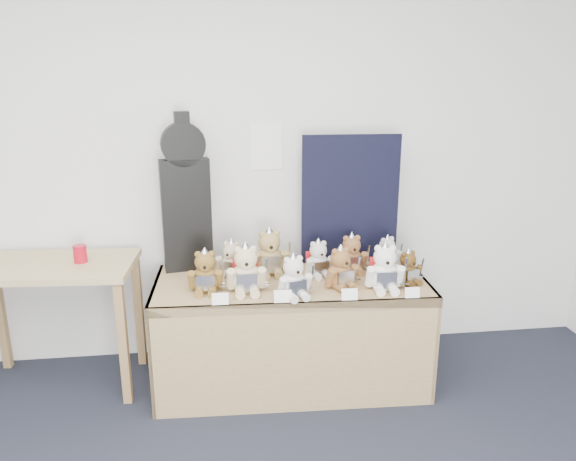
{
  "coord_description": "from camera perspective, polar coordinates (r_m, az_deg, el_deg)",
  "views": [
    {
      "loc": [
        0.33,
        -1.17,
        1.96
      ],
      "look_at": [
        0.73,
        1.9,
        1.04
      ],
      "focal_mm": 35.0,
      "sensor_mm": 36.0,
      "label": 1
    }
  ],
  "objects": [
    {
      "name": "teddy_back_right",
      "position": [
        3.57,
        6.47,
        -2.51
      ],
      "size": [
        0.23,
        0.19,
        0.27
      ],
      "rotation": [
        0.0,
        0.0,
        0.07
      ],
      "color": "brown",
      "rests_on": "display_table"
    },
    {
      "name": "teddy_back_centre_left",
      "position": [
        3.51,
        -1.87,
        -2.41
      ],
      "size": [
        0.27,
        0.22,
        0.33
      ],
      "rotation": [
        0.0,
        0.0,
        0.04
      ],
      "color": "#A28751",
      "rests_on": "display_table"
    },
    {
      "name": "teddy_front_right",
      "position": [
        3.32,
        5.39,
        -3.96
      ],
      "size": [
        0.23,
        0.22,
        0.28
      ],
      "rotation": [
        0.0,
        0.0,
        0.36
      ],
      "color": "brown",
      "rests_on": "display_table"
    },
    {
      "name": "navy_board",
      "position": [
        3.67,
        6.35,
        3.1
      ],
      "size": [
        0.64,
        0.04,
        0.85
      ],
      "primitive_type": "cube",
      "rotation": [
        0.0,
        0.0,
        -0.04
      ],
      "color": "black",
      "rests_on": "display_table"
    },
    {
      "name": "entry_card_b",
      "position": [
        3.12,
        -0.53,
        -6.7
      ],
      "size": [
        0.1,
        0.02,
        0.07
      ],
      "primitive_type": "cube",
      "rotation": [
        -0.24,
        0.0,
        -0.04
      ],
      "color": "white",
      "rests_on": "display_table"
    },
    {
      "name": "teddy_back_left",
      "position": [
        3.51,
        -5.77,
        -3.0
      ],
      "size": [
        0.2,
        0.2,
        0.25
      ],
      "rotation": [
        0.0,
        0.0,
        -0.47
      ],
      "color": "beige",
      "rests_on": "display_table"
    },
    {
      "name": "teddy_back_centre_right",
      "position": [
        3.5,
        3.11,
        -3.0
      ],
      "size": [
        0.21,
        0.19,
        0.25
      ],
      "rotation": [
        0.0,
        0.0,
        0.2
      ],
      "color": "beige",
      "rests_on": "display_table"
    },
    {
      "name": "teddy_front_far_left",
      "position": [
        3.28,
        -8.38,
        -4.31
      ],
      "size": [
        0.23,
        0.18,
        0.28
      ],
      "rotation": [
        0.0,
        0.0,
        -0.03
      ],
      "color": "brown",
      "rests_on": "display_table"
    },
    {
      "name": "teddy_front_left",
      "position": [
        3.25,
        -4.28,
        -4.12
      ],
      "size": [
        0.26,
        0.21,
        0.32
      ],
      "rotation": [
        0.0,
        0.0,
        0.01
      ],
      "color": "beige",
      "rests_on": "display_table"
    },
    {
      "name": "teddy_back_end",
      "position": [
        3.67,
        10.06,
        -2.39
      ],
      "size": [
        0.2,
        0.19,
        0.24
      ],
      "rotation": [
        0.0,
        0.0,
        0.41
      ],
      "color": "silver",
      "rests_on": "display_table"
    },
    {
      "name": "display_table",
      "position": [
        3.44,
        0.43,
        -7.83
      ],
      "size": [
        1.69,
        0.76,
        0.69
      ],
      "rotation": [
        0.0,
        0.0,
        -0.04
      ],
      "color": "#94724B",
      "rests_on": "floor"
    },
    {
      "name": "teddy_front_far_right",
      "position": [
        3.32,
        9.78,
        -3.91
      ],
      "size": [
        0.25,
        0.22,
        0.31
      ],
      "rotation": [
        0.0,
        0.0,
        -0.07
      ],
      "color": "white",
      "rests_on": "display_table"
    },
    {
      "name": "side_table",
      "position": [
        3.71,
        -22.78,
        -4.97
      ],
      "size": [
        1.01,
        0.61,
        0.82
      ],
      "rotation": [
        0.0,
        0.0,
        -0.07
      ],
      "color": "tan",
      "rests_on": "floor"
    },
    {
      "name": "red_cup",
      "position": [
        3.6,
        -20.36,
        -2.24
      ],
      "size": [
        0.08,
        0.08,
        0.11
      ],
      "primitive_type": "cylinder",
      "color": "#B40C21",
      "rests_on": "side_table"
    },
    {
      "name": "entry_card_d",
      "position": [
        3.26,
        12.53,
        -6.18
      ],
      "size": [
        0.09,
        0.02,
        0.06
      ],
      "primitive_type": "cube",
      "rotation": [
        -0.24,
        0.0,
        -0.04
      ],
      "color": "white",
      "rests_on": "display_table"
    },
    {
      "name": "entry_card_a",
      "position": [
        3.12,
        -6.91,
        -6.92
      ],
      "size": [
        0.09,
        0.02,
        0.07
      ],
      "primitive_type": "cube",
      "rotation": [
        -0.24,
        0.0,
        -0.04
      ],
      "color": "white",
      "rests_on": "display_table"
    },
    {
      "name": "guitar_case",
      "position": [
        3.55,
        -10.36,
        3.57
      ],
      "size": [
        0.31,
        0.14,
        1.0
      ],
      "rotation": [
        0.0,
        0.0,
        0.17
      ],
      "color": "black",
      "rests_on": "display_table"
    },
    {
      "name": "teddy_front_centre",
      "position": [
        3.18,
        0.59,
        -4.87
      ],
      "size": [
        0.23,
        0.21,
        0.28
      ],
      "rotation": [
        0.0,
        0.0,
        0.27
      ],
      "color": "silver",
      "rests_on": "display_table"
    },
    {
      "name": "room_shell",
      "position": [
        3.72,
        -2.23,
        8.48
      ],
      "size": [
        6.0,
        6.0,
        6.0
      ],
      "color": "white",
      "rests_on": "floor"
    },
    {
      "name": "teddy_front_end",
      "position": [
        3.45,
        12.1,
        -3.81
      ],
      "size": [
        0.19,
        0.18,
        0.23
      ],
      "rotation": [
        0.0,
        0.0,
        0.35
      ],
      "color": "brown",
      "rests_on": "display_table"
    },
    {
      "name": "entry_card_c",
      "position": [
        3.17,
        6.28,
        -6.47
      ],
      "size": [
        0.09,
        0.02,
        0.07
      ],
      "primitive_type": "cube",
      "rotation": [
        -0.24,
        0.0,
        -0.04
      ],
      "color": "white",
      "rests_on": "display_table"
    }
  ]
}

